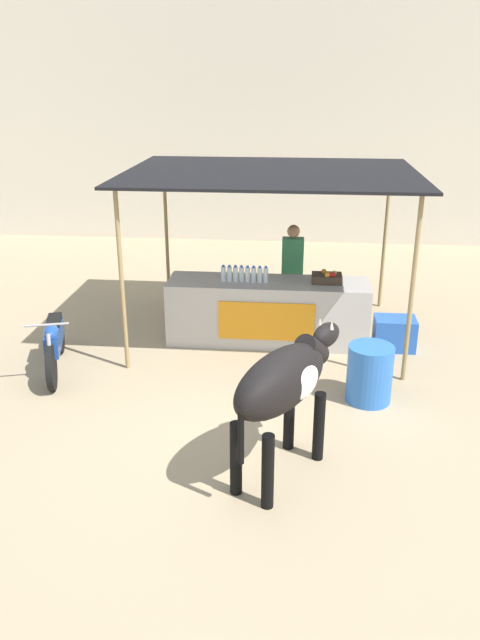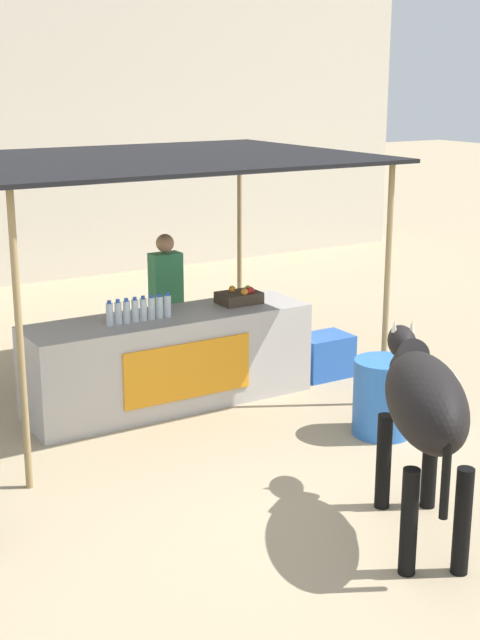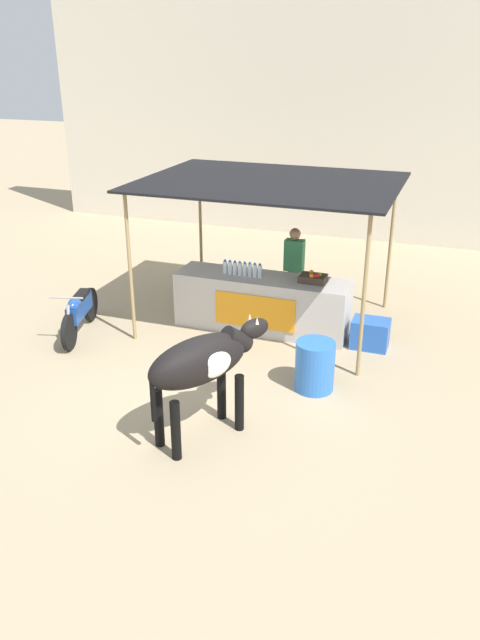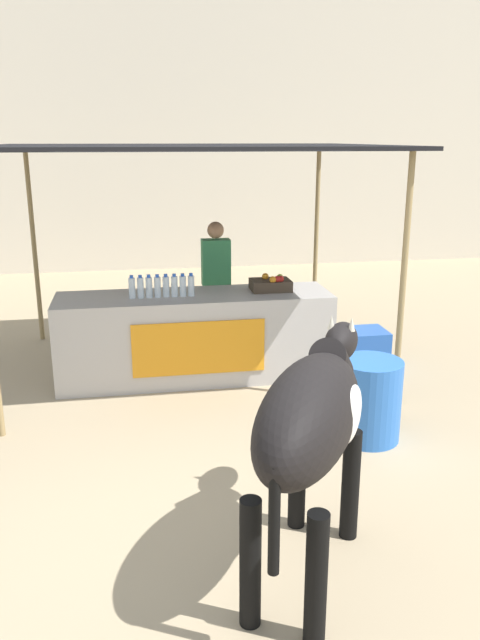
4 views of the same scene
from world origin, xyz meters
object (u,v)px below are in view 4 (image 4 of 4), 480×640
at_px(vendor_behind_counter, 216,288).
at_px(fruit_crate, 271,284).
at_px(stall_counter, 195,336).
at_px(cooler_box, 359,350).
at_px(water_barrel, 369,400).
at_px(cow, 313,418).

bearing_deg(vendor_behind_counter, fruit_crate, -53.43).
distance_m(stall_counter, vendor_behind_counter, 0.91).
height_order(cooler_box, water_barrel, water_barrel).
xyz_separation_m(fruit_crate, cow, (-0.52, -3.43, 0.00)).
height_order(stall_counter, cooler_box, stall_counter).
bearing_deg(cooler_box, stall_counter, 177.07).
distance_m(stall_counter, cow, 3.45).
xyz_separation_m(stall_counter, vendor_behind_counter, (0.34, 0.75, 0.37)).
relative_size(stall_counter, cooler_box, 5.00).
relative_size(stall_counter, vendor_behind_counter, 1.82).
height_order(stall_counter, water_barrel, stall_counter).
bearing_deg(vendor_behind_counter, cow, -89.98).
relative_size(fruit_crate, cooler_box, 0.73).
bearing_deg(fruit_crate, cow, -98.65).
bearing_deg(water_barrel, stall_counter, 127.87).
distance_m(stall_counter, fruit_crate, 1.03).
xyz_separation_m(stall_counter, cow, (0.35, -3.38, 0.55)).
bearing_deg(fruit_crate, water_barrel, -74.59).
bearing_deg(water_barrel, cooler_box, 72.21).
distance_m(vendor_behind_counter, water_barrel, 2.75).
height_order(fruit_crate, cow, cow).
distance_m(fruit_crate, cow, 3.47).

